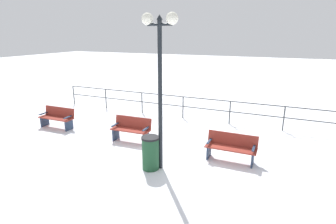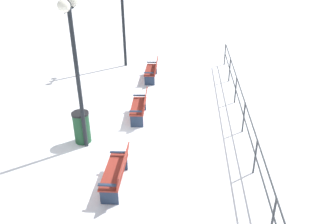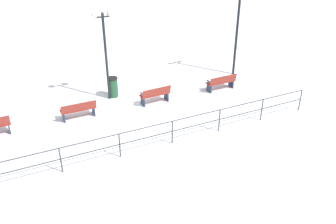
{
  "view_description": "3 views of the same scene",
  "coord_description": "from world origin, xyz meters",
  "px_view_note": "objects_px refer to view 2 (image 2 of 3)",
  "views": [
    {
      "loc": [
        7.78,
        3.07,
        3.81
      ],
      "look_at": [
        -1.87,
        -1.14,
        0.71
      ],
      "focal_mm": 28.67,
      "sensor_mm": 36.0,
      "label": 1
    },
    {
      "loc": [
        -1.62,
        8.62,
        5.67
      ],
      "look_at": [
        -1.11,
        -0.51,
        0.94
      ],
      "focal_mm": 36.71,
      "sensor_mm": 36.0,
      "label": 2
    },
    {
      "loc": [
        -14.57,
        4.26,
        8.33
      ],
      "look_at": [
        -2.67,
        -1.27,
        0.96
      ],
      "focal_mm": 39.67,
      "sensor_mm": 36.0,
      "label": 3
    }
  ],
  "objects_px": {
    "bench_third": "(117,171)",
    "lamppost_near": "(122,2)",
    "lamppost_middle": "(73,42)",
    "bench_nearest": "(152,70)",
    "trash_bin": "(82,127)",
    "bench_second": "(140,106)"
  },
  "relations": [
    {
      "from": "lamppost_near",
      "to": "bench_nearest",
      "type": "bearing_deg",
      "value": 130.5
    },
    {
      "from": "bench_nearest",
      "to": "trash_bin",
      "type": "xyz_separation_m",
      "value": [
        1.64,
        5.22,
        0.05
      ]
    },
    {
      "from": "bench_second",
      "to": "trash_bin",
      "type": "relative_size",
      "value": 1.47
    },
    {
      "from": "lamppost_middle",
      "to": "trash_bin",
      "type": "height_order",
      "value": "lamppost_middle"
    },
    {
      "from": "bench_third",
      "to": "lamppost_near",
      "type": "bearing_deg",
      "value": -81.75
    },
    {
      "from": "bench_second",
      "to": "bench_third",
      "type": "xyz_separation_m",
      "value": [
        0.12,
        3.63,
        -0.02
      ]
    },
    {
      "from": "bench_third",
      "to": "lamppost_middle",
      "type": "relative_size",
      "value": 0.36
    },
    {
      "from": "bench_second",
      "to": "lamppost_middle",
      "type": "distance_m",
      "value": 3.59
    },
    {
      "from": "bench_nearest",
      "to": "bench_second",
      "type": "relative_size",
      "value": 1.05
    },
    {
      "from": "bench_second",
      "to": "bench_third",
      "type": "relative_size",
      "value": 0.95
    },
    {
      "from": "lamppost_middle",
      "to": "bench_second",
      "type": "bearing_deg",
      "value": -127.61
    },
    {
      "from": "bench_third",
      "to": "trash_bin",
      "type": "xyz_separation_m",
      "value": [
        1.46,
        -2.03,
        0.05
      ]
    },
    {
      "from": "bench_nearest",
      "to": "bench_third",
      "type": "height_order",
      "value": "same"
    },
    {
      "from": "bench_second",
      "to": "lamppost_middle",
      "type": "relative_size",
      "value": 0.34
    },
    {
      "from": "bench_second",
      "to": "lamppost_middle",
      "type": "bearing_deg",
      "value": 50.09
    },
    {
      "from": "lamppost_middle",
      "to": "trash_bin",
      "type": "xyz_separation_m",
      "value": [
        0.16,
        -0.25,
        -2.71
      ]
    },
    {
      "from": "bench_nearest",
      "to": "lamppost_middle",
      "type": "bearing_deg",
      "value": 74.06
    },
    {
      "from": "bench_third",
      "to": "trash_bin",
      "type": "bearing_deg",
      "value": -54.31
    },
    {
      "from": "bench_second",
      "to": "lamppost_near",
      "type": "bearing_deg",
      "value": -77.48
    },
    {
      "from": "bench_second",
      "to": "bench_nearest",
      "type": "bearing_deg",
      "value": -93.32
    },
    {
      "from": "lamppost_near",
      "to": "bench_third",
      "type": "bearing_deg",
      "value": 98.22
    },
    {
      "from": "bench_nearest",
      "to": "lamppost_near",
      "type": "distance_m",
      "value": 3.43
    }
  ]
}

